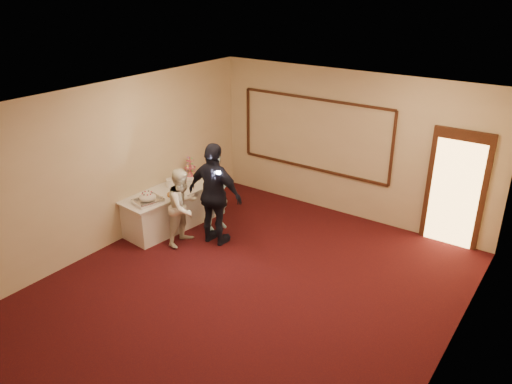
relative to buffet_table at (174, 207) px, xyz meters
The scene contains 14 objects.
floor 2.80m from the buffet_table, 21.61° to the right, with size 7.00×7.00×0.00m, color black.
room_walls 3.22m from the buffet_table, 21.61° to the right, with size 6.04×7.04×3.02m.
wall_molding 3.26m from the buffet_table, 54.09° to the left, with size 3.45×0.04×1.55m.
doorway 5.36m from the buffet_table, 27.26° to the left, with size 1.05×0.07×2.20m.
buffet_table is the anchor object (origin of this frame).
pavlova_tray 0.86m from the buffet_table, 84.58° to the right, with size 0.48×0.60×0.20m.
cupcake_stand 1.01m from the buffet_table, 107.18° to the left, with size 0.29×0.29×0.43m.
plate_stack_a 0.49m from the buffet_table, 142.63° to the left, with size 0.19×0.19×0.16m.
plate_stack_b 0.59m from the buffet_table, 66.72° to the left, with size 0.17×0.17×0.14m.
tart 0.53m from the buffet_table, 41.45° to the right, with size 0.29×0.29×0.06m.
man 0.98m from the buffet_table, 24.23° to the left, with size 0.58×0.38×1.59m, color #97D1F2.
woman 0.86m from the buffet_table, 31.62° to the right, with size 0.72×0.56×1.47m, color white.
guest 1.29m from the buffet_table, ahead, with size 1.14×0.48×1.95m, color black.
camera_flash 1.73m from the buffet_table, ahead, with size 0.07×0.04×0.05m, color white.
Camera 1 is at (3.97, -5.42, 4.62)m, focal length 35.00 mm.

